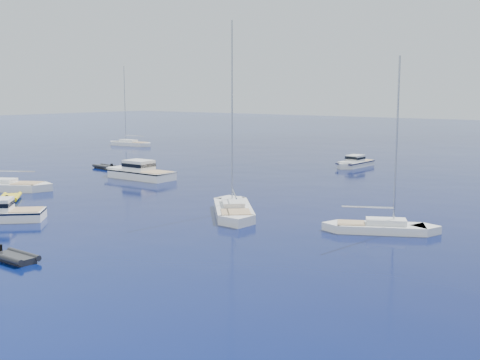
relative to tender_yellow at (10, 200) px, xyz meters
name	(u,v)px	position (x,y,z in m)	size (l,w,h in m)	color
motor_cruiser_centre	(138,178)	(-1.13, 16.76, 0.00)	(3.15, 10.28, 2.70)	white
motor_cruiser_horizon	(354,167)	(13.54, 41.54, 0.00)	(2.34, 7.63, 2.00)	silver
sailboat_mid_r	(233,214)	(20.29, 7.39, 0.00)	(2.83, 10.90, 16.02)	silver
sailboat_mid_l	(2,190)	(-5.80, 2.63, 0.00)	(2.95, 11.33, 16.65)	white
sailboat_centre	(381,232)	(32.38, 8.98, 0.00)	(2.25, 8.66, 12.74)	silver
sailboat_far_l	(130,146)	(-33.72, 44.86, 0.00)	(2.63, 10.13, 14.90)	white
tender_yellow	(10,200)	(0.00, 0.00, 0.00)	(2.01, 3.68, 0.95)	yellow
tender_grey_near	(15,261)	(18.63, -11.09, 0.00)	(1.81, 3.22, 0.95)	black
tender_grey_far	(104,168)	(-11.38, 20.36, 0.00)	(1.86, 3.33, 0.95)	black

